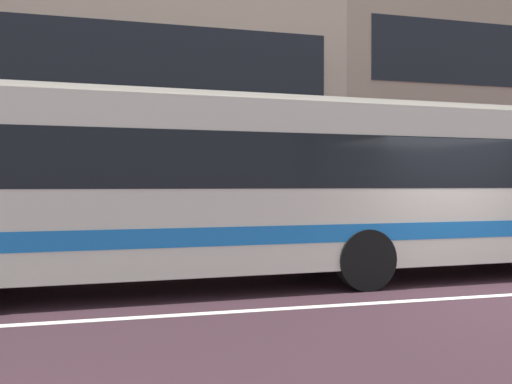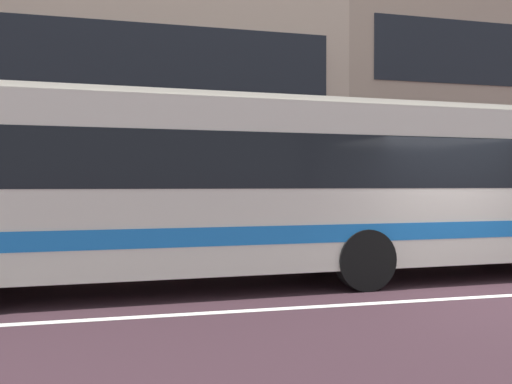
% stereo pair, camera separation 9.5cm
% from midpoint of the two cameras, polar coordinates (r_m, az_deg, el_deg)
% --- Properties ---
extents(ground_plane, '(160.00, 160.00, 0.00)m').
position_cam_midpoint_polar(ground_plane, '(9.04, 22.98, -10.23)').
color(ground_plane, '#311E25').
extents(lane_centre_line, '(60.00, 0.16, 0.01)m').
position_cam_midpoint_polar(lane_centre_line, '(9.04, 22.98, -10.20)').
color(lane_centre_line, silver).
rests_on(lane_centre_line, ground_plane).
extents(apartment_block_left, '(19.63, 8.66, 9.35)m').
position_cam_midpoint_polar(apartment_block_left, '(20.40, -22.67, 9.07)').
color(apartment_block_left, '#BFA893').
rests_on(apartment_block_left, ground_plane).
extents(transit_bus, '(12.51, 3.05, 3.14)m').
position_cam_midpoint_polar(transit_bus, '(9.59, 3.83, 0.89)').
color(transit_bus, silver).
rests_on(transit_bus, ground_plane).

